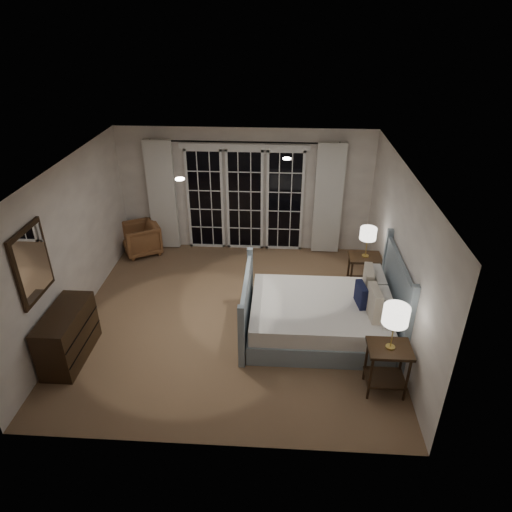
# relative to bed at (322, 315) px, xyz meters

# --- Properties ---
(floor) EXTENTS (5.00, 5.00, 0.00)m
(floor) POSITION_rel_bed_xyz_m (-1.41, 0.33, -0.33)
(floor) COLOR #7F6244
(floor) RESTS_ON ground
(ceiling) EXTENTS (5.00, 5.00, 0.00)m
(ceiling) POSITION_rel_bed_xyz_m (-1.41, 0.33, 2.17)
(ceiling) COLOR white
(ceiling) RESTS_ON wall_back
(wall_left) EXTENTS (0.02, 5.00, 2.50)m
(wall_left) POSITION_rel_bed_xyz_m (-3.91, 0.33, 0.92)
(wall_left) COLOR white
(wall_left) RESTS_ON floor
(wall_right) EXTENTS (0.02, 5.00, 2.50)m
(wall_right) POSITION_rel_bed_xyz_m (1.09, 0.33, 0.92)
(wall_right) COLOR white
(wall_right) RESTS_ON floor
(wall_back) EXTENTS (5.00, 0.02, 2.50)m
(wall_back) POSITION_rel_bed_xyz_m (-1.41, 2.83, 0.92)
(wall_back) COLOR white
(wall_back) RESTS_ON floor
(wall_front) EXTENTS (5.00, 0.02, 2.50)m
(wall_front) POSITION_rel_bed_xyz_m (-1.41, -2.17, 0.92)
(wall_front) COLOR white
(wall_front) RESTS_ON floor
(french_doors) EXTENTS (2.50, 0.04, 2.20)m
(french_doors) POSITION_rel_bed_xyz_m (-1.41, 2.79, 0.76)
(french_doors) COLOR black
(french_doors) RESTS_ON wall_back
(curtain_rod) EXTENTS (3.50, 0.03, 0.03)m
(curtain_rod) POSITION_rel_bed_xyz_m (-1.41, 2.73, 1.92)
(curtain_rod) COLOR black
(curtain_rod) RESTS_ON wall_back
(curtain_left) EXTENTS (0.55, 0.10, 2.25)m
(curtain_left) POSITION_rel_bed_xyz_m (-3.06, 2.71, 0.82)
(curtain_left) COLOR silver
(curtain_left) RESTS_ON curtain_rod
(curtain_right) EXTENTS (0.55, 0.10, 2.25)m
(curtain_right) POSITION_rel_bed_xyz_m (0.24, 2.71, 0.82)
(curtain_right) COLOR silver
(curtain_right) RESTS_ON curtain_rod
(downlight_a) EXTENTS (0.12, 0.12, 0.01)m
(downlight_a) POSITION_rel_bed_xyz_m (-0.61, 0.93, 2.16)
(downlight_a) COLOR white
(downlight_a) RESTS_ON ceiling
(downlight_b) EXTENTS (0.12, 0.12, 0.01)m
(downlight_b) POSITION_rel_bed_xyz_m (-2.01, -0.07, 2.16)
(downlight_b) COLOR white
(downlight_b) RESTS_ON ceiling
(bed) EXTENTS (2.27, 1.63, 1.32)m
(bed) POSITION_rel_bed_xyz_m (0.00, 0.00, 0.00)
(bed) COLOR gray
(bed) RESTS_ON floor
(nightstand_left) EXTENTS (0.55, 0.44, 0.71)m
(nightstand_left) POSITION_rel_bed_xyz_m (0.75, -1.16, 0.14)
(nightstand_left) COLOR black
(nightstand_left) RESTS_ON floor
(nightstand_right) EXTENTS (0.55, 0.44, 0.71)m
(nightstand_right) POSITION_rel_bed_xyz_m (0.79, 1.23, 0.14)
(nightstand_right) COLOR black
(nightstand_right) RESTS_ON floor
(lamp_left) EXTENTS (0.32, 0.32, 0.62)m
(lamp_left) POSITION_rel_bed_xyz_m (0.75, -1.16, 0.87)
(lamp_left) COLOR #D4B355
(lamp_left) RESTS_ON nightstand_left
(lamp_right) EXTENTS (0.28, 0.28, 0.54)m
(lamp_right) POSITION_rel_bed_xyz_m (0.79, 1.23, 0.80)
(lamp_right) COLOR #D4B355
(lamp_right) RESTS_ON nightstand_right
(armchair) EXTENTS (0.95, 0.94, 0.64)m
(armchair) POSITION_rel_bed_xyz_m (-3.51, 2.43, -0.01)
(armchair) COLOR brown
(armchair) RESTS_ON floor
(dresser) EXTENTS (0.47, 1.11, 0.78)m
(dresser) POSITION_rel_bed_xyz_m (-3.64, -0.78, 0.06)
(dresser) COLOR black
(dresser) RESTS_ON floor
(mirror) EXTENTS (0.05, 0.85, 1.00)m
(mirror) POSITION_rel_bed_xyz_m (-3.88, -0.78, 1.22)
(mirror) COLOR black
(mirror) RESTS_ON wall_left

